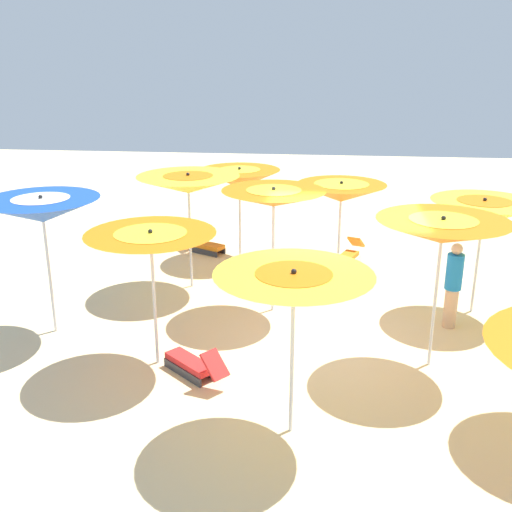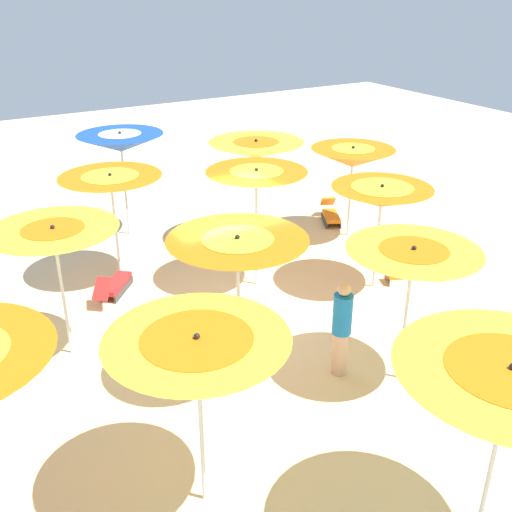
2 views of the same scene
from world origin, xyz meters
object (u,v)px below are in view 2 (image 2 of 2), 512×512
at_px(beach_umbrella_1, 256,150).
at_px(lounger_1, 331,214).
at_px(lounger_2, 114,285).
at_px(beach_umbrella_5, 111,183).
at_px(beach_umbrella_9, 509,384).
at_px(beach_umbrella_3, 381,196).
at_px(beach_umbrella_0, 353,157).
at_px(beach_umbrella_7, 238,251).
at_px(lounger_0, 415,273).
at_px(beachgoer_0, 342,328).
at_px(beach_umbrella_10, 198,352).
at_px(beach_umbrella_6, 412,262).
at_px(beach_umbrella_2, 121,142).
at_px(beach_umbrella_4, 256,179).
at_px(beach_umbrella_8, 54,240).

height_order(beach_umbrella_1, lounger_1, beach_umbrella_1).
bearing_deg(lounger_2, beach_umbrella_5, 13.47).
bearing_deg(lounger_2, beach_umbrella_9, -127.74).
xyz_separation_m(beach_umbrella_3, lounger_1, (-3.28, 1.36, -1.73)).
height_order(beach_umbrella_0, beach_umbrella_7, beach_umbrella_7).
xyz_separation_m(lounger_0, beachgoer_0, (1.73, -3.27, 0.63)).
bearing_deg(beach_umbrella_0, beach_umbrella_10, -49.67).
height_order(beach_umbrella_6, lounger_2, beach_umbrella_6).
bearing_deg(beach_umbrella_5, beach_umbrella_3, 55.19).
xyz_separation_m(beach_umbrella_1, beach_umbrella_2, (-2.01, -2.42, 0.03)).
relative_size(beach_umbrella_4, lounger_0, 1.77).
bearing_deg(beach_umbrella_6, beach_umbrella_0, 149.97).
bearing_deg(lounger_1, beach_umbrella_7, -21.21).
distance_m(beach_umbrella_10, lounger_2, 5.89).
height_order(beach_umbrella_9, beachgoer_0, beach_umbrella_9).
height_order(beach_umbrella_9, lounger_2, beach_umbrella_9).
height_order(beach_umbrella_10, lounger_2, beach_umbrella_10).
bearing_deg(lounger_2, beach_umbrella_7, -127.63).
bearing_deg(beach_umbrella_6, beach_umbrella_3, 147.10).
bearing_deg(beachgoer_0, beach_umbrella_5, 6.31).
relative_size(beach_umbrella_8, lounger_1, 1.95).
bearing_deg(beach_umbrella_2, beach_umbrella_3, 33.09).
bearing_deg(beach_umbrella_2, beach_umbrella_4, 19.43).
xyz_separation_m(beach_umbrella_1, beach_umbrella_7, (4.53, -2.96, 0.02)).
bearing_deg(beach_umbrella_5, beach_umbrella_4, 53.76).
height_order(beach_umbrella_1, beach_umbrella_9, beach_umbrella_1).
relative_size(beach_umbrella_7, lounger_0, 1.79).
bearing_deg(lounger_1, beach_umbrella_9, -0.25).
bearing_deg(lounger_2, beach_umbrella_6, -107.73).
height_order(beach_umbrella_8, lounger_0, beach_umbrella_8).
xyz_separation_m(beach_umbrella_1, beachgoer_0, (5.12, -1.48, -1.40)).
relative_size(beach_umbrella_2, beach_umbrella_3, 1.16).
bearing_deg(beach_umbrella_5, lounger_0, 57.82).
xyz_separation_m(beach_umbrella_2, beach_umbrella_10, (8.34, -2.02, -0.15)).
height_order(beach_umbrella_6, beach_umbrella_7, beach_umbrella_7).
bearing_deg(beach_umbrella_4, beach_umbrella_10, -36.84).
xyz_separation_m(beach_umbrella_7, lounger_1, (-4.68, 5.24, -2.05)).
height_order(beach_umbrella_4, beach_umbrella_8, beach_umbrella_4).
bearing_deg(beach_umbrella_2, beach_umbrella_9, 1.39).
relative_size(beach_umbrella_9, lounger_2, 2.09).
xyz_separation_m(beach_umbrella_1, lounger_0, (3.39, 1.79, -2.03)).
distance_m(beach_umbrella_8, lounger_2, 2.76).
relative_size(beach_umbrella_2, beach_umbrella_8, 1.09).
xyz_separation_m(beach_umbrella_0, beachgoer_0, (4.35, -3.59, -1.11)).
xyz_separation_m(beach_umbrella_10, beachgoer_0, (-1.21, 2.96, -1.28)).
relative_size(beach_umbrella_0, beach_umbrella_3, 1.02).
bearing_deg(lounger_1, beach_umbrella_3, 4.52).
relative_size(beach_umbrella_6, beachgoer_0, 1.41).
bearing_deg(lounger_2, beach_umbrella_8, -178.13).
bearing_deg(beach_umbrella_2, lounger_1, 68.42).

